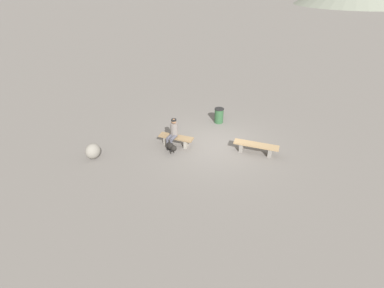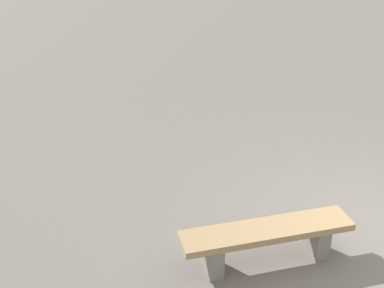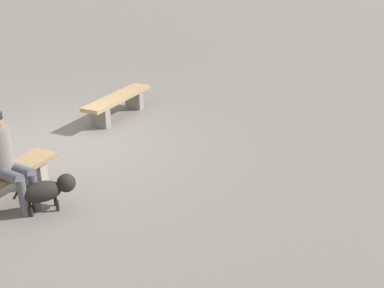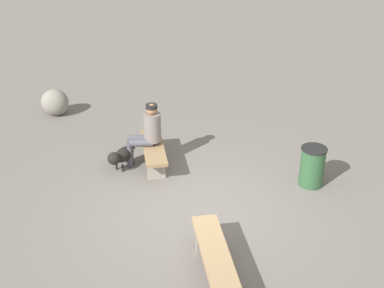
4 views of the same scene
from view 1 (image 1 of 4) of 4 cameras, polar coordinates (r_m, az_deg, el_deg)
ground at (r=12.88m, az=4.90°, el=-0.38°), size 210.00×210.00×0.06m
bench_left at (r=12.43m, az=12.64°, el=-0.52°), size 1.93×0.74×0.44m
bench_right at (r=12.70m, az=-3.18°, el=0.96°), size 1.59×0.69×0.44m
seated_person at (r=12.44m, az=-3.79°, el=2.54°), size 0.46×0.69×1.29m
dog at (r=12.19m, az=-4.16°, el=-0.53°), size 0.60×0.66×0.46m
trash_bin at (r=14.70m, az=5.39°, el=5.68°), size 0.48×0.48×0.77m
boulder at (r=12.49m, az=-19.16°, el=-1.34°), size 0.76×0.82×0.66m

